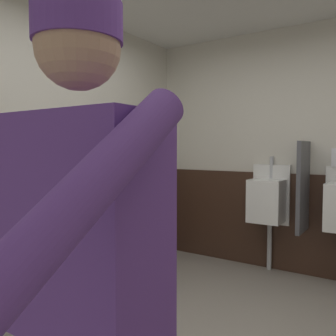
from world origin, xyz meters
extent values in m
cube|color=beige|center=(0.00, 2.04, 1.30)|extent=(3.87, 0.12, 2.61)
cube|color=beige|center=(-1.69, 0.00, 1.30)|extent=(0.12, 4.55, 2.61)
cube|color=#382319|center=(0.00, 1.96, 0.53)|extent=(3.27, 0.03, 1.06)
cube|color=#382319|center=(-1.62, 0.00, 0.53)|extent=(0.03, 3.95, 1.06)
cube|color=white|center=(-0.23, 1.95, 0.83)|extent=(0.40, 0.05, 0.65)
cube|color=white|center=(-0.23, 1.78, 0.78)|extent=(0.34, 0.30, 0.45)
cylinder|color=#B7BABF|center=(-0.23, 1.94, 1.12)|extent=(0.04, 0.04, 0.24)
cylinder|color=#B7BABF|center=(-0.23, 1.91, 0.28)|extent=(0.05, 0.05, 0.55)
cube|color=#4C4C51|center=(0.14, 1.75, 0.95)|extent=(0.04, 0.40, 0.90)
cube|color=#60388C|center=(0.22, -1.22, 1.13)|extent=(0.47, 0.24, 0.60)
cylinder|color=#60388C|center=(-0.06, -1.22, 1.16)|extent=(0.17, 0.09, 0.56)
cylinder|color=#60388C|center=(0.50, -1.44, 1.27)|extent=(0.09, 0.50, 0.39)
sphere|color=tan|center=(0.22, -1.22, 1.60)|extent=(0.23, 0.23, 0.23)
cylinder|color=#60388C|center=(0.22, -1.22, 1.67)|extent=(0.24, 0.24, 0.10)
cylinder|color=#38383D|center=(-1.34, 0.51, 0.37)|extent=(0.29, 0.29, 0.75)
camera|label=1|loc=(0.95, -1.88, 1.34)|focal=37.72mm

